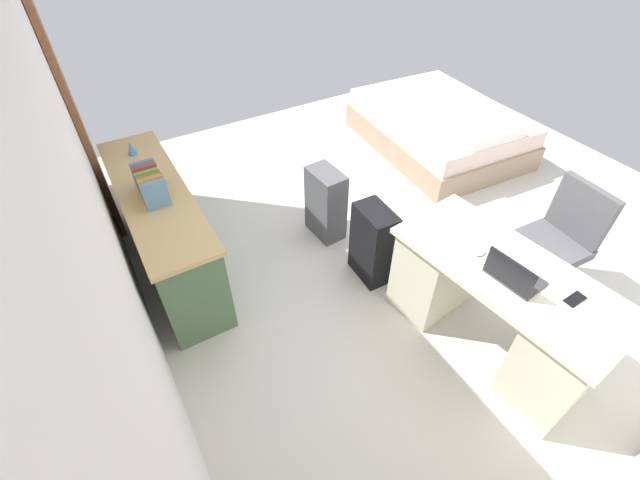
# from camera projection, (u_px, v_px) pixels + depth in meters

# --- Properties ---
(ground_plane) EXTENTS (5.75, 5.75, 0.00)m
(ground_plane) POSITION_uv_depth(u_px,v_px,m) (408.00, 234.00, 4.00)
(ground_plane) COLOR beige
(wall_back) EXTENTS (4.60, 0.10, 2.77)m
(wall_back) POSITION_uv_depth(u_px,v_px,m) (81.00, 189.00, 2.18)
(wall_back) COLOR white
(wall_back) RESTS_ON ground_plane
(door_wooden) EXTENTS (0.88, 0.05, 2.04)m
(door_wooden) POSITION_uv_depth(u_px,v_px,m) (76.00, 115.00, 3.56)
(door_wooden) COLOR brown
(door_wooden) RESTS_ON ground_plane
(desk) EXTENTS (1.50, 0.82, 0.75)m
(desk) POSITION_uv_depth(u_px,v_px,m) (494.00, 306.00, 2.88)
(desk) COLOR beige
(desk) RESTS_ON ground_plane
(office_chair) EXTENTS (0.52, 0.52, 0.94)m
(office_chair) POSITION_uv_depth(u_px,v_px,m) (552.00, 247.00, 3.26)
(office_chair) COLOR black
(office_chair) RESTS_ON ground_plane
(credenza) EXTENTS (1.80, 0.48, 0.79)m
(credenza) POSITION_uv_depth(u_px,v_px,m) (165.00, 230.00, 3.44)
(credenza) COLOR #4C6B47
(credenza) RESTS_ON ground_plane
(bed) EXTENTS (1.99, 1.53, 0.58)m
(bed) POSITION_uv_depth(u_px,v_px,m) (439.00, 128.00, 5.00)
(bed) COLOR gray
(bed) RESTS_ON ground_plane
(suitcase_black) EXTENTS (0.37, 0.23, 0.67)m
(suitcase_black) POSITION_uv_depth(u_px,v_px,m) (373.00, 244.00, 3.41)
(suitcase_black) COLOR black
(suitcase_black) RESTS_ON ground_plane
(suitcase_spare_grey) EXTENTS (0.37, 0.24, 0.66)m
(suitcase_spare_grey) POSITION_uv_depth(u_px,v_px,m) (326.00, 204.00, 3.80)
(suitcase_spare_grey) COLOR #4C4C51
(suitcase_spare_grey) RESTS_ON ground_plane
(laptop) EXTENTS (0.33, 0.25, 0.21)m
(laptop) POSITION_uv_depth(u_px,v_px,m) (513.00, 275.00, 2.53)
(laptop) COLOR #333338
(laptop) RESTS_ON desk
(computer_mouse) EXTENTS (0.07, 0.11, 0.03)m
(computer_mouse) POSITION_uv_depth(u_px,v_px,m) (480.00, 252.00, 2.73)
(computer_mouse) COLOR white
(computer_mouse) RESTS_ON desk
(cell_phone_near_laptop) EXTENTS (0.07, 0.14, 0.01)m
(cell_phone_near_laptop) POSITION_uv_depth(u_px,v_px,m) (575.00, 299.00, 2.46)
(cell_phone_near_laptop) COLOR black
(cell_phone_near_laptop) RESTS_ON desk
(book_row) EXTENTS (0.36, 0.17, 0.23)m
(book_row) POSITION_uv_depth(u_px,v_px,m) (150.00, 184.00, 3.05)
(book_row) COLOR #5D87AA
(book_row) RESTS_ON credenza
(figurine_small) EXTENTS (0.08, 0.08, 0.11)m
(figurine_small) POSITION_uv_depth(u_px,v_px,m) (131.00, 148.00, 3.50)
(figurine_small) COLOR #4C7FBF
(figurine_small) RESTS_ON credenza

